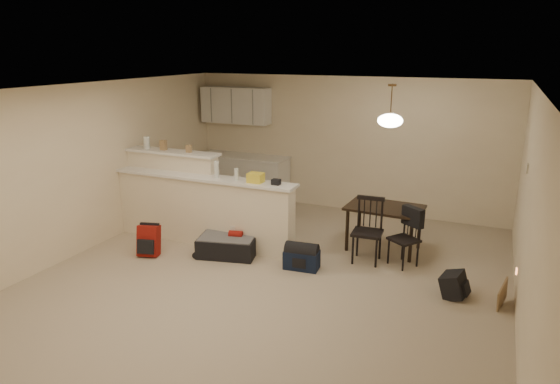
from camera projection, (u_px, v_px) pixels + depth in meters
The scene contains 21 objects.
room at pixel (265, 192), 6.23m from camera, with size 7.00×7.02×2.50m.
breakfast_bar at pixel (192, 203), 7.95m from camera, with size 3.08×0.58×1.39m.
upper_cabinets at pixel (236, 105), 9.82m from camera, with size 1.40×0.34×0.70m, color white.
kitchen_counter at pixel (243, 179), 10.03m from camera, with size 1.80×0.60×0.90m, color white.
thermostat at pixel (527, 168), 6.37m from camera, with size 0.02×0.12×0.12m, color beige.
jar at pixel (147, 142), 8.18m from camera, with size 0.10×0.10×0.20m, color silver.
cereal_box at pixel (163, 145), 8.06m from camera, with size 0.10×0.07×0.16m, color #9A784F.
small_box at pixel (189, 149), 7.88m from camera, with size 0.08×0.06×0.12m, color #9A784F.
bottle_a at pixel (216, 169), 7.51m from camera, with size 0.07×0.07×0.26m, color silver.
bottle_b at pixel (236, 174), 7.39m from camera, with size 0.06×0.06×0.18m, color silver.
bag_lump at pixel (256, 178), 7.27m from camera, with size 0.22×0.18×0.14m, color #9A784F.
pouch at pixel (276, 182), 7.15m from camera, with size 0.12×0.10×0.08m, color #9A784F.
dining_table at pixel (385, 212), 7.51m from camera, with size 1.15×0.80×0.69m.
pendant_lamp at pixel (390, 120), 7.13m from camera, with size 0.36×0.36×0.62m.
dining_chair_near at pixel (367, 231), 7.11m from camera, with size 0.41×0.39×0.94m, color black, non-canonical shape.
dining_chair_far at pixel (404, 238), 7.00m from camera, with size 0.36×0.34×0.82m, color black, non-canonical shape.
suitcase at pixel (228, 246), 7.43m from camera, with size 0.84×0.54×0.28m, color black.
red_backpack at pixel (149, 241), 7.40m from camera, with size 0.30×0.19×0.46m, color maroon.
navy_duffel at pixel (302, 260), 6.97m from camera, with size 0.48×0.26×0.26m, color #101A32.
black_daypack at pixel (454, 285), 6.18m from camera, with size 0.34×0.24×0.30m, color black.
cardboard_sheet at pixel (502, 295), 5.93m from camera, with size 0.39×0.02×0.30m, color #9A784F.
Camera 1 is at (2.58, -5.41, 2.96)m, focal length 32.00 mm.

